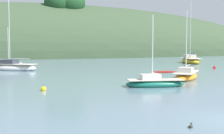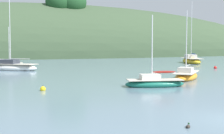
# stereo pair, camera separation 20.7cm
# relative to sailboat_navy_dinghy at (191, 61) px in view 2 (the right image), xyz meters

# --- Properties ---
(far_shoreline_hill) EXTENTS (150.00, 36.00, 31.60)m
(far_shoreline_hill) POSITION_rel_sailboat_navy_dinghy_xyz_m (-22.02, 39.45, -0.38)
(far_shoreline_hill) COLOR #384C33
(far_shoreline_hill) RESTS_ON ground
(sailboat_navy_dinghy) EXTENTS (4.74, 8.26, 11.48)m
(sailboat_navy_dinghy) POSITION_rel_sailboat_navy_dinghy_xyz_m (0.00, 0.00, 0.00)
(sailboat_navy_dinghy) COLOR gold
(sailboat_navy_dinghy) RESTS_ON ground
(sailboat_cream_ketch) EXTENTS (5.41, 5.91, 7.17)m
(sailboat_cream_ketch) POSITION_rel_sailboat_navy_dinghy_xyz_m (-14.86, -23.52, -0.10)
(sailboat_cream_ketch) COLOR orange
(sailboat_cream_ketch) RESTS_ON ground
(sailboat_yellow_far) EXTENTS (4.96, 1.95, 6.32)m
(sailboat_yellow_far) POSITION_rel_sailboat_navy_dinghy_xyz_m (-31.88, 0.89, -0.15)
(sailboat_yellow_far) COLOR navy
(sailboat_yellow_far) RESTS_ON ground
(sailboat_grey_yawl) EXTENTS (7.25, 6.33, 9.89)m
(sailboat_grey_yawl) POSITION_rel_sailboat_navy_dinghy_xyz_m (-31.42, -6.34, -0.04)
(sailboat_grey_yawl) COLOR white
(sailboat_grey_yawl) RESTS_ON ground
(sailboat_blue_center) EXTENTS (5.30, 2.61, 6.22)m
(sailboat_blue_center) POSITION_rel_sailboat_navy_dinghy_xyz_m (-20.54, -27.97, -0.14)
(sailboat_blue_center) COLOR #196B56
(sailboat_blue_center) RESTS_ON ground
(mooring_buoy_outer) EXTENTS (0.44, 0.44, 0.54)m
(mooring_buoy_outer) POSITION_rel_sailboat_navy_dinghy_xyz_m (-29.78, -27.40, -0.35)
(mooring_buoy_outer) COLOR yellow
(mooring_buoy_outer) RESTS_ON ground
(mooring_buoy_channel) EXTENTS (0.44, 0.44, 0.54)m
(mooring_buoy_channel) POSITION_rel_sailboat_navy_dinghy_xyz_m (-3.54, -12.29, -0.35)
(mooring_buoy_channel) COLOR red
(mooring_buoy_channel) RESTS_ON ground
(duck_lone_left) EXTENTS (0.36, 0.37, 0.24)m
(duck_lone_left) POSITION_rel_sailboat_navy_dinghy_xyz_m (-25.06, -41.06, -0.41)
(duck_lone_left) COLOR #2D2823
(duck_lone_left) RESTS_ON ground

